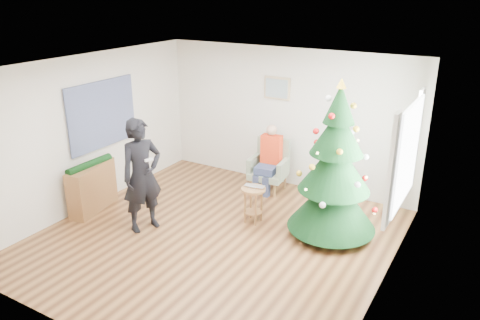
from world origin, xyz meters
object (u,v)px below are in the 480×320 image
Objects in this scene: stool at (253,205)px; console at (92,188)px; standing_man at (142,175)px; christmas_tree at (335,168)px; armchair at (269,172)px.

stool is 2.77m from console.
standing_man is 1.30m from console.
christmas_tree is 4.07m from console.
stool is 0.60× the size of console.
armchair is at bearing 105.98° from stool.
standing_man is 1.80× the size of console.
stool is at bearing 9.47° from console.
christmas_tree is 1.35× the size of standing_man.
christmas_tree is at bearing 6.62° from console.
standing_man reaches higher than console.
stool is at bearing -79.34° from armchair.
standing_man is at bearing -13.78° from console.
console is (-2.21, -2.28, 0.05)m from armchair.
standing_man reaches higher than armchair.
armchair is 3.18m from console.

